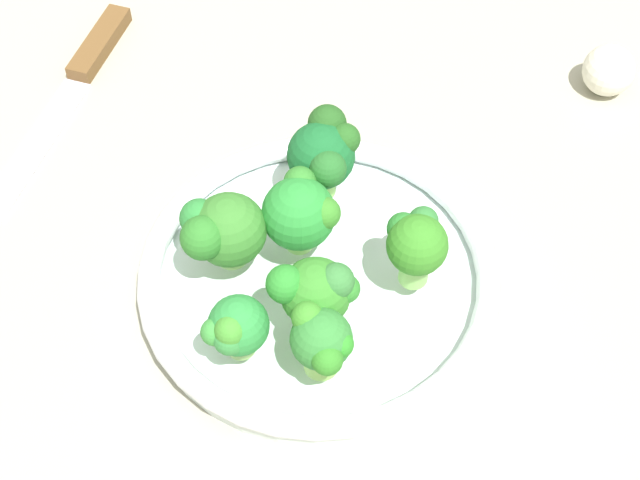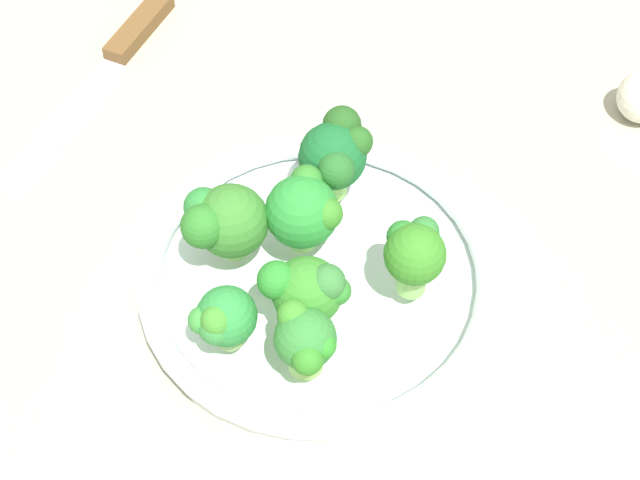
{
  "view_description": "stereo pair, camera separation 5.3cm",
  "coord_description": "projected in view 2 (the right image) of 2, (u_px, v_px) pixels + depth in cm",
  "views": [
    {
      "loc": [
        19.33,
        -38.93,
        63.58
      ],
      "look_at": [
        2.2,
        0.29,
        6.26
      ],
      "focal_mm": 54.52,
      "sensor_mm": 36.0,
      "label": 1
    },
    {
      "loc": [
        24.02,
        -36.53,
        63.58
      ],
      "look_at": [
        2.2,
        0.29,
        6.26
      ],
      "focal_mm": 54.52,
      "sensor_mm": 36.0,
      "label": 2
    }
  ],
  "objects": [
    {
      "name": "broccoli_floret_5",
      "position": [
        307.0,
        291.0,
        0.68
      ],
      "size": [
        6.2,
        5.09,
        6.22
      ],
      "color": "#7EB953",
      "rests_on": "bowl"
    },
    {
      "name": "knife",
      "position": [
        114.0,
        59.0,
        0.91
      ],
      "size": [
        5.09,
        26.71,
        1.5
      ],
      "color": "silver",
      "rests_on": "ground_plane"
    },
    {
      "name": "broccoli_floret_6",
      "position": [
        336.0,
        154.0,
        0.75
      ],
      "size": [
        5.42,
        6.79,
        7.11
      ],
      "color": "#98DB64",
      "rests_on": "bowl"
    },
    {
      "name": "broccoli_floret_2",
      "position": [
        222.0,
        319.0,
        0.67
      ],
      "size": [
        4.34,
        4.69,
        5.21
      ],
      "color": "#97C86B",
      "rests_on": "bowl"
    },
    {
      "name": "broccoli_floret_0",
      "position": [
        225.0,
        221.0,
        0.72
      ],
      "size": [
        6.52,
        6.61,
        6.29
      ],
      "color": "#87B85D",
      "rests_on": "bowl"
    },
    {
      "name": "broccoli_floret_4",
      "position": [
        305.0,
        341.0,
        0.66
      ],
      "size": [
        4.73,
        4.74,
        5.94
      ],
      "color": "#9BD962",
      "rests_on": "bowl"
    },
    {
      "name": "bowl",
      "position": [
        320.0,
        275.0,
        0.75
      ],
      "size": [
        27.83,
        27.83,
        3.26
      ],
      "color": "silver",
      "rests_on": "ground_plane"
    },
    {
      "name": "broccoli_floret_3",
      "position": [
        414.0,
        253.0,
        0.7
      ],
      "size": [
        4.88,
        5.17,
        6.47
      ],
      "color": "#90CF65",
      "rests_on": "bowl"
    },
    {
      "name": "ground_plane",
      "position": [
        295.0,
        287.0,
        0.78
      ],
      "size": [
        130.0,
        130.0,
        2.5
      ],
      "primitive_type": "cube",
      "color": "#ADAA96"
    },
    {
      "name": "broccoli_floret_1",
      "position": [
        301.0,
        209.0,
        0.72
      ],
      "size": [
        6.28,
        5.88,
        6.57
      ],
      "color": "#87C05C",
      "rests_on": "bowl"
    }
  ]
}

